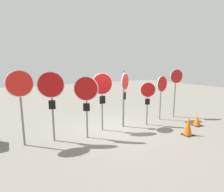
# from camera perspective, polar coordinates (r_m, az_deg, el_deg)

# --- Properties ---
(ground_plane) EXTENTS (40.00, 40.00, 0.00)m
(ground_plane) POSITION_cam_1_polar(r_m,az_deg,el_deg) (7.97, 1.60, -10.73)
(ground_plane) COLOR gray
(stop_sign_0) EXTENTS (0.89, 0.26, 2.67)m
(stop_sign_0) POSITION_cam_1_polar(r_m,az_deg,el_deg) (6.64, -27.75, 1.51)
(stop_sign_0) COLOR slate
(stop_sign_0) RESTS_ON ground
(stop_sign_1) EXTENTS (0.92, 0.30, 2.61)m
(stop_sign_1) POSITION_cam_1_polar(r_m,az_deg,el_deg) (6.62, -19.21, 1.55)
(stop_sign_1) COLOR slate
(stop_sign_1) RESTS_ON ground
(stop_sign_2) EXTENTS (0.82, 0.48, 2.43)m
(stop_sign_2) POSITION_cam_1_polar(r_m,az_deg,el_deg) (6.63, -8.44, 0.81)
(stop_sign_2) COLOR slate
(stop_sign_2) RESTS_ON ground
(stop_sign_3) EXTENTS (0.91, 0.17, 2.52)m
(stop_sign_3) POSITION_cam_1_polar(r_m,az_deg,el_deg) (7.36, -3.17, 2.33)
(stop_sign_3) COLOR slate
(stop_sign_3) RESTS_ON ground
(stop_sign_4) EXTENTS (0.66, 0.44, 2.58)m
(stop_sign_4) POSITION_cam_1_polar(r_m,az_deg,el_deg) (7.88, 4.08, 2.08)
(stop_sign_4) COLOR slate
(stop_sign_4) RESTS_ON ground
(stop_sign_5) EXTENTS (0.62, 0.41, 2.07)m
(stop_sign_5) POSITION_cam_1_polar(r_m,az_deg,el_deg) (8.28, 11.57, 0.48)
(stop_sign_5) COLOR slate
(stop_sign_5) RESTS_ON ground
(stop_sign_6) EXTENTS (0.82, 0.18, 2.30)m
(stop_sign_6) POSITION_cam_1_polar(r_m,az_deg,el_deg) (9.29, 15.96, 2.61)
(stop_sign_6) COLOR slate
(stop_sign_6) RESTS_ON ground
(stop_sign_7) EXTENTS (0.75, 0.22, 2.63)m
(stop_sign_7) POSITION_cam_1_polar(r_m,az_deg,el_deg) (10.00, 20.13, 4.09)
(stop_sign_7) COLOR slate
(stop_sign_7) RESTS_ON ground
(traffic_cone_0) EXTENTS (0.40, 0.40, 0.50)m
(traffic_cone_0) POSITION_cam_1_polar(r_m,az_deg,el_deg) (9.26, 26.01, -7.19)
(traffic_cone_0) COLOR black
(traffic_cone_0) RESTS_ON ground
(traffic_cone_1) EXTENTS (0.40, 0.40, 0.75)m
(traffic_cone_1) POSITION_cam_1_polar(r_m,az_deg,el_deg) (7.85, 23.62, -9.06)
(traffic_cone_1) COLOR black
(traffic_cone_1) RESTS_ON ground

